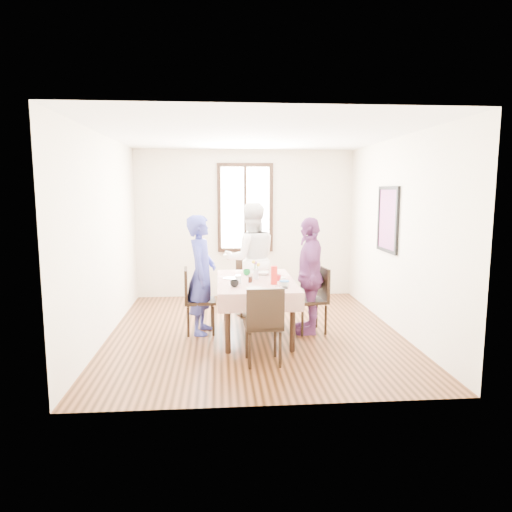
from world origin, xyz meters
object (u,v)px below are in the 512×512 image
(person_left, at_px, (201,275))
(dining_table, at_px, (256,308))
(person_far, at_px, (251,259))
(chair_far, at_px, (250,286))
(chair_near, at_px, (263,324))
(chair_right, at_px, (310,300))
(chair_left, at_px, (200,301))
(person_right, at_px, (309,275))

(person_left, bearing_deg, dining_table, -92.53)
(dining_table, relative_size, person_far, 0.87)
(chair_far, bearing_deg, chair_near, 84.96)
(dining_table, distance_m, chair_right, 0.77)
(chair_right, relative_size, chair_near, 1.00)
(person_left, bearing_deg, chair_left, 98.49)
(dining_table, relative_size, person_right, 0.96)
(chair_left, height_order, person_far, person_far)
(chair_left, relative_size, person_far, 0.51)
(chair_right, relative_size, person_far, 0.51)
(chair_far, distance_m, person_right, 1.30)
(chair_right, xyz_separation_m, person_left, (-1.50, 0.10, 0.37))
(chair_near, bearing_deg, person_left, 119.07)
(chair_far, bearing_deg, dining_table, 84.96)
(person_left, height_order, person_far, person_far)
(chair_near, relative_size, person_right, 0.56)
(chair_left, bearing_deg, person_far, 135.78)
(person_left, bearing_deg, chair_right, -85.17)
(chair_near, distance_m, person_left, 1.46)
(chair_left, relative_size, person_left, 0.55)
(chair_far, height_order, chair_near, same)
(chair_far, bearing_deg, chair_left, 45.17)
(chair_far, distance_m, person_left, 1.23)
(chair_left, height_order, chair_right, same)
(chair_right, distance_m, person_right, 0.35)
(person_far, height_order, person_right, person_far)
(chair_right, height_order, chair_far, same)
(chair_near, xyz_separation_m, person_far, (0.00, 2.10, 0.43))
(person_far, bearing_deg, person_left, 42.29)
(chair_right, xyz_separation_m, person_far, (-0.76, 0.99, 0.43))
(chair_right, bearing_deg, chair_left, 76.62)
(dining_table, height_order, chair_far, chair_far)
(chair_near, height_order, person_far, person_far)
(dining_table, height_order, chair_right, chair_right)
(person_left, height_order, person_right, person_left)
(chair_far, height_order, person_far, person_far)
(chair_right, height_order, person_far, person_far)
(chair_left, distance_m, chair_near, 1.42)
(person_left, distance_m, person_far, 1.17)
(chair_far, xyz_separation_m, person_far, (0.00, -0.02, 0.43))
(dining_table, distance_m, person_left, 0.88)
(chair_left, xyz_separation_m, chair_far, (0.76, 0.91, 0.00))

